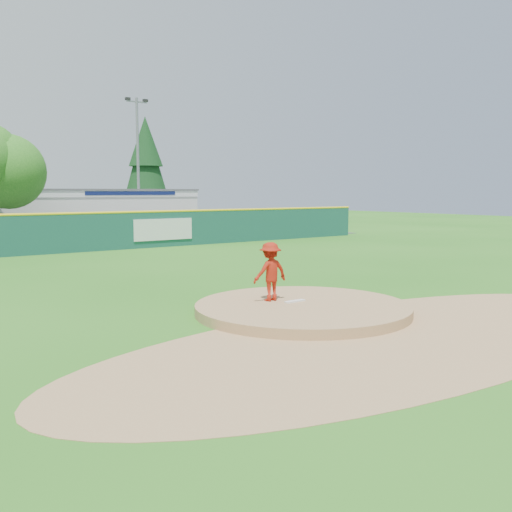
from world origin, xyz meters
TOP-DOWN VIEW (x-y plane):
  - ground at (0.00, 0.00)m, footprint 120.00×120.00m
  - pitchers_mound at (0.00, 0.00)m, footprint 5.50×5.50m
  - pitching_rubber at (0.00, 0.30)m, footprint 0.60×0.15m
  - infield_dirt_arc at (0.00, -3.00)m, footprint 15.40×15.40m
  - parking_lot at (0.00, 27.00)m, footprint 44.00×16.00m
  - pitcher at (-0.40, 0.83)m, footprint 1.01×0.60m
  - van at (2.50, 25.55)m, footprint 4.40×2.31m
  - pool_building_grp at (6.00, 31.99)m, footprint 15.20×8.20m
  - fence_banners at (-1.77, 17.92)m, footprint 17.76×0.04m
  - outfield_fence at (0.00, 18.00)m, footprint 40.00×0.14m
  - conifer_tree at (13.00, 36.00)m, footprint 4.40×4.40m
  - light_pole_right at (9.00, 29.00)m, footprint 1.75×0.25m

SIDE VIEW (x-z plane):
  - ground at x=0.00m, z-range 0.00..0.00m
  - pitchers_mound at x=0.00m, z-range -0.25..0.25m
  - infield_dirt_arc at x=0.00m, z-range 0.00..0.01m
  - parking_lot at x=0.00m, z-range 0.00..0.02m
  - pitching_rubber at x=0.00m, z-range 0.25..0.29m
  - van at x=2.50m, z-range 0.02..1.20m
  - fence_banners at x=-1.77m, z-range 0.40..1.60m
  - pitcher at x=-0.40m, z-range 0.25..1.79m
  - outfield_fence at x=0.00m, z-range 0.05..2.12m
  - pool_building_grp at x=6.00m, z-range 0.01..3.32m
  - conifer_tree at x=13.00m, z-range 0.79..10.29m
  - light_pole_right at x=9.00m, z-range 0.54..10.54m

